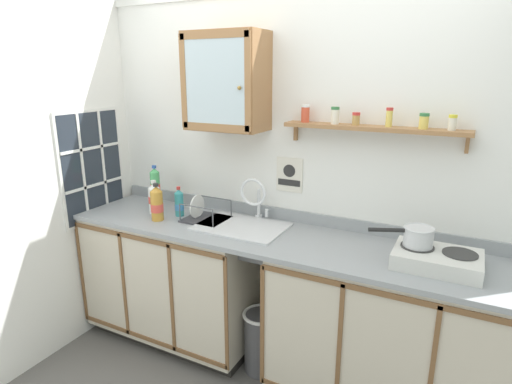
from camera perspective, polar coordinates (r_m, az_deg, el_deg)
back_wall at (r=2.83m, az=5.54°, el=1.77°), size 3.51×0.07×2.47m
side_wall_left at (r=3.02m, az=-29.68°, el=0.44°), size 0.05×3.53×2.47m
lower_cabinet_run at (r=3.23m, az=-10.83°, el=-11.34°), size 1.27×0.61×0.92m
lower_cabinet_run_right at (r=2.68m, az=18.00°, el=-18.04°), size 1.40×0.61×0.92m
countertop at (r=2.64m, az=2.72°, el=-6.16°), size 2.87×0.63×0.03m
backsplash at (r=2.87m, az=5.15°, el=-3.21°), size 2.87×0.02×0.08m
sink at (r=2.79m, az=-1.78°, el=-5.23°), size 0.57×0.45×0.45m
hot_plate_stove at (r=2.41m, az=23.21°, el=-8.31°), size 0.43×0.31×0.09m
saucepan at (r=2.39m, az=20.93°, el=-5.56°), size 0.32×0.19×0.10m
bottle_detergent_teal_0 at (r=3.01m, az=-10.32°, el=-1.50°), size 0.06×0.06×0.21m
bottle_juice_amber_1 at (r=2.94m, az=-13.21°, el=-1.59°), size 0.09×0.09×0.26m
bottle_opaque_white_2 at (r=3.10m, az=-13.54°, el=-0.83°), size 0.08×0.08×0.24m
bottle_soda_green_3 at (r=3.21m, az=-13.40°, el=0.52°), size 0.07×0.07×0.32m
dish_rack at (r=2.92m, az=-6.96°, el=-3.24°), size 0.28×0.25×0.17m
wall_cabinet at (r=2.79m, az=-4.02°, el=14.60°), size 0.52×0.31×0.61m
spice_shelf at (r=2.54m, az=15.27°, el=8.60°), size 1.05×0.14×0.23m
warning_sign at (r=2.82m, az=4.53°, el=2.28°), size 0.19×0.01×0.23m
window at (r=3.33m, az=-21.24°, el=3.23°), size 0.03×0.57×0.83m
trash_bin at (r=2.96m, az=0.70°, el=-19.39°), size 0.25×0.25×0.43m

